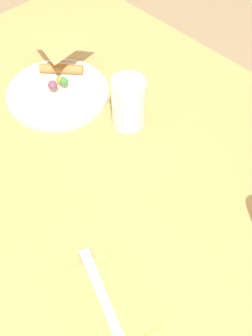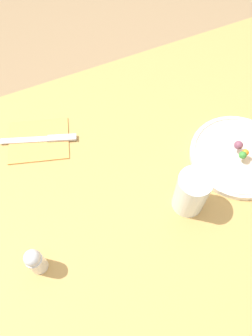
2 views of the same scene
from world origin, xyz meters
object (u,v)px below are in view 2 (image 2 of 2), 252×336
Objects in this scene: plate_pizza at (240,155)px; butter_knife at (43,139)px; dining_table at (178,186)px; milk_glass at (191,193)px; napkin_folded at (39,140)px; salt_shaker at (35,261)px.

plate_pizza reaches higher than butter_knife.
dining_table is 8.99× the size of milk_glass.
plate_pizza is 1.30× the size of napkin_folded.
butter_knife reaches higher than dining_table.
milk_glass reaches higher than plate_pizza.
butter_knife is at bearing 159.52° from napkin_folded.
dining_table is at bearing -168.49° from salt_shaker.
butter_knife is at bearing -50.56° from milk_glass.
milk_glass is 0.64× the size of napkin_folded.
milk_glass is (0.19, 0.06, 0.04)m from plate_pizza.
milk_glass is (0.04, 0.09, 0.15)m from dining_table.
napkin_folded is (0.32, -0.25, 0.10)m from dining_table.
butter_knife is 2.25× the size of salt_shaker.
napkin_folded is 2.15× the size of salt_shaker.
plate_pizza is at bearing 149.92° from napkin_folded.
butter_knife is (0.46, -0.27, -0.01)m from plate_pizza.
napkin_folded is 0.01m from butter_knife.
napkin_folded is at bearing -106.38° from salt_shaker.
plate_pizza is at bearing 170.20° from butter_knife.
milk_glass is at bearing 67.38° from dining_table.
dining_table is at bearing -112.62° from milk_glass.
napkin_folded is (0.47, -0.27, -0.01)m from plate_pizza.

